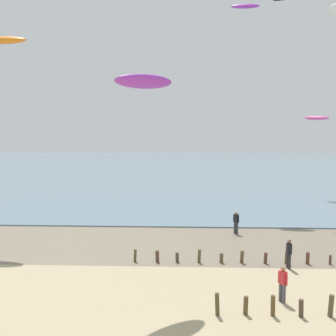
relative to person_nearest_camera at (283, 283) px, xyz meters
name	(u,v)px	position (x,y,z in m)	size (l,w,h in m)	color
wet_sand_strip	(199,244)	(-3.55, 8.69, -0.91)	(120.00, 8.61, 0.01)	#7A6D59
sea	(190,171)	(-3.55, 48.00, -0.87)	(160.00, 70.00, 0.10)	slate
groyne_far	(256,258)	(-0.32, 5.16, -0.57)	(14.22, 0.33, 0.79)	#4A4528
person_nearest_camera	(283,283)	(0.00, 0.00, 0.00)	(0.38, 0.49, 1.71)	#4C4C56
person_mid_beach	(236,222)	(-0.72, 11.45, 0.00)	(0.40, 0.46, 1.71)	#383842
person_far_down_beach	(289,253)	(1.38, 4.37, 0.00)	(0.27, 0.57, 1.71)	#232328
kite_aloft_1	(336,10)	(5.07, 9.20, 14.46)	(2.93, 0.94, 0.47)	white
kite_aloft_3	(3,40)	(-17.84, 11.93, 13.26)	(3.48, 1.11, 0.56)	orange
kite_aloft_4	(144,81)	(-6.61, 2.38, 9.42)	(3.41, 1.09, 0.55)	purple
kite_aloft_6	(317,118)	(9.72, 26.93, 7.65)	(2.80, 0.90, 0.45)	#E54C99
kite_aloft_11	(245,6)	(1.21, 22.78, 18.29)	(2.73, 0.88, 0.44)	purple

